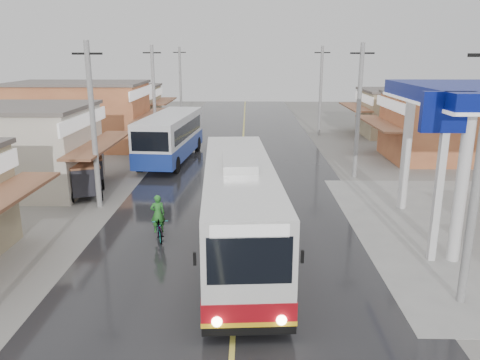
% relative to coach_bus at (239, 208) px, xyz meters
% --- Properties ---
extents(ground, '(120.00, 120.00, 0.00)m').
position_rel_coach_bus_xyz_m(ground, '(-0.07, -3.63, -1.81)').
color(ground, slate).
rests_on(ground, ground).
extents(road, '(12.00, 90.00, 0.02)m').
position_rel_coach_bus_xyz_m(road, '(-0.07, 11.37, -1.80)').
color(road, black).
rests_on(road, ground).
extents(centre_line, '(0.15, 90.00, 0.01)m').
position_rel_coach_bus_xyz_m(centre_line, '(-0.07, 11.37, -1.79)').
color(centre_line, '#D8CC4C').
rests_on(centre_line, road).
extents(shopfronts_left, '(11.00, 44.00, 5.20)m').
position_rel_coach_bus_xyz_m(shopfronts_left, '(-13.07, 14.37, -1.81)').
color(shopfronts_left, tan).
rests_on(shopfronts_left, ground).
extents(utility_poles_left, '(1.60, 50.00, 8.00)m').
position_rel_coach_bus_xyz_m(utility_poles_left, '(-7.07, 12.37, -1.81)').
color(utility_poles_left, gray).
rests_on(utility_poles_left, ground).
extents(utility_poles_right, '(1.60, 36.00, 8.00)m').
position_rel_coach_bus_xyz_m(utility_poles_right, '(6.93, 11.37, -1.81)').
color(utility_poles_right, gray).
rests_on(utility_poles_right, ground).
extents(coach_bus, '(3.41, 12.15, 3.75)m').
position_rel_coach_bus_xyz_m(coach_bus, '(0.00, 0.00, 0.00)').
color(coach_bus, silver).
rests_on(coach_bus, road).
extents(second_bus, '(3.54, 10.01, 3.25)m').
position_rel_coach_bus_xyz_m(second_bus, '(-5.07, 15.53, -0.06)').
color(second_bus, silver).
rests_on(second_bus, road).
extents(cyclist, '(1.09, 1.91, 1.95)m').
position_rel_coach_bus_xyz_m(cyclist, '(-3.31, 1.26, -1.17)').
color(cyclist, black).
rests_on(cyclist, ground).
extents(tricycle_near, '(2.41, 2.67, 1.86)m').
position_rel_coach_bus_xyz_m(tricycle_near, '(-8.26, 6.92, -0.75)').
color(tricycle_near, '#26262D').
rests_on(tricycle_near, ground).
extents(tricycle_far, '(2.18, 2.50, 1.78)m').
position_rel_coach_bus_xyz_m(tricycle_far, '(-8.69, 9.02, -0.80)').
color(tricycle_far, '#26262D').
rests_on(tricycle_far, ground).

